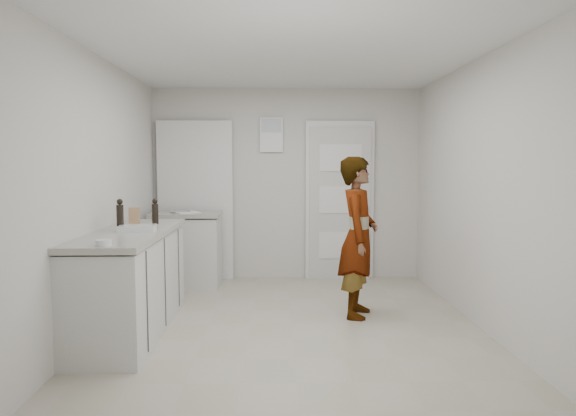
{
  "coord_description": "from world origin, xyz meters",
  "views": [
    {
      "loc": [
        -0.14,
        -4.78,
        1.52
      ],
      "look_at": [
        -0.02,
        0.4,
        1.07
      ],
      "focal_mm": 32.0,
      "sensor_mm": 36.0,
      "label": 1
    }
  ],
  "objects_px": {
    "person": "(358,237)",
    "oil_cruet_b": "(120,215)",
    "spice_jar": "(154,217)",
    "oil_cruet_a": "(155,212)",
    "egg_bowl": "(104,243)",
    "cake_mix_box": "(134,216)",
    "baking_dish": "(137,228)"
  },
  "relations": [
    {
      "from": "person",
      "to": "oil_cruet_b",
      "type": "height_order",
      "value": "person"
    },
    {
      "from": "spice_jar",
      "to": "oil_cruet_b",
      "type": "xyz_separation_m",
      "value": [
        -0.1,
        -0.82,
        0.1
      ]
    },
    {
      "from": "oil_cruet_a",
      "to": "egg_bowl",
      "type": "height_order",
      "value": "oil_cruet_a"
    },
    {
      "from": "person",
      "to": "oil_cruet_b",
      "type": "bearing_deg",
      "value": 116.31
    },
    {
      "from": "spice_jar",
      "to": "oil_cruet_b",
      "type": "relative_size",
      "value": 0.29
    },
    {
      "from": "cake_mix_box",
      "to": "oil_cruet_a",
      "type": "height_order",
      "value": "oil_cruet_a"
    },
    {
      "from": "spice_jar",
      "to": "baking_dish",
      "type": "bearing_deg",
      "value": -86.16
    },
    {
      "from": "person",
      "to": "oil_cruet_b",
      "type": "xyz_separation_m",
      "value": [
        -2.21,
        -0.45,
        0.27
      ]
    },
    {
      "from": "oil_cruet_b",
      "to": "egg_bowl",
      "type": "xyz_separation_m",
      "value": [
        0.14,
        -0.86,
        -0.11
      ]
    },
    {
      "from": "person",
      "to": "baking_dish",
      "type": "height_order",
      "value": "person"
    },
    {
      "from": "cake_mix_box",
      "to": "oil_cruet_b",
      "type": "relative_size",
      "value": 0.59
    },
    {
      "from": "oil_cruet_b",
      "to": "baking_dish",
      "type": "height_order",
      "value": "oil_cruet_b"
    },
    {
      "from": "person",
      "to": "spice_jar",
      "type": "relative_size",
      "value": 19.51
    },
    {
      "from": "oil_cruet_a",
      "to": "oil_cruet_b",
      "type": "bearing_deg",
      "value": -110.41
    },
    {
      "from": "spice_jar",
      "to": "oil_cruet_a",
      "type": "relative_size",
      "value": 0.32
    },
    {
      "from": "cake_mix_box",
      "to": "baking_dish",
      "type": "distance_m",
      "value": 0.56
    },
    {
      "from": "spice_jar",
      "to": "oil_cruet_a",
      "type": "xyz_separation_m",
      "value": [
        0.09,
        -0.3,
        0.08
      ]
    },
    {
      "from": "oil_cruet_a",
      "to": "baking_dish",
      "type": "height_order",
      "value": "oil_cruet_a"
    },
    {
      "from": "cake_mix_box",
      "to": "oil_cruet_a",
      "type": "bearing_deg",
      "value": 2.38
    },
    {
      "from": "person",
      "to": "cake_mix_box",
      "type": "distance_m",
      "value": 2.23
    },
    {
      "from": "oil_cruet_a",
      "to": "egg_bowl",
      "type": "bearing_deg",
      "value": -92.3
    },
    {
      "from": "oil_cruet_b",
      "to": "egg_bowl",
      "type": "height_order",
      "value": "oil_cruet_b"
    },
    {
      "from": "oil_cruet_a",
      "to": "baking_dish",
      "type": "relative_size",
      "value": 0.78
    },
    {
      "from": "cake_mix_box",
      "to": "egg_bowl",
      "type": "distance_m",
      "value": 1.35
    },
    {
      "from": "spice_jar",
      "to": "oil_cruet_b",
      "type": "bearing_deg",
      "value": -97.33
    },
    {
      "from": "person",
      "to": "oil_cruet_b",
      "type": "distance_m",
      "value": 2.27
    },
    {
      "from": "oil_cruet_a",
      "to": "baking_dish",
      "type": "bearing_deg",
      "value": -92.85
    },
    {
      "from": "oil_cruet_b",
      "to": "baking_dish",
      "type": "bearing_deg",
      "value": -17.23
    },
    {
      "from": "cake_mix_box",
      "to": "oil_cruet_a",
      "type": "xyz_separation_m",
      "value": [
        0.2,
        0.03,
        0.04
      ]
    },
    {
      "from": "cake_mix_box",
      "to": "oil_cruet_b",
      "type": "distance_m",
      "value": 0.49
    },
    {
      "from": "egg_bowl",
      "to": "cake_mix_box",
      "type": "bearing_deg",
      "value": 96.06
    },
    {
      "from": "person",
      "to": "oil_cruet_b",
      "type": "relative_size",
      "value": 5.58
    }
  ]
}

